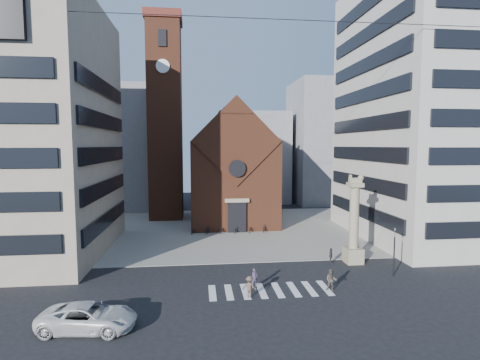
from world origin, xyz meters
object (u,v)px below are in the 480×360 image
lion_column (354,228)px  white_car (88,317)px  pedestrian_1 (331,280)px  scooter_0 (194,231)px  traffic_light (394,251)px  pedestrian_2 (331,256)px  pedestrian_0 (255,278)px

lion_column → white_car: (-21.91, -11.04, -2.64)m
pedestrian_1 → scooter_0: size_ratio=1.12×
traffic_light → scooter_0: 25.01m
lion_column → pedestrian_2: lion_column is taller
traffic_light → scooter_0: traffic_light is taller
pedestrian_1 → lion_column: bearing=81.7°
pedestrian_0 → white_car: bearing=-171.9°
lion_column → white_car: lion_column is taller
pedestrian_2 → pedestrian_0: bearing=133.9°
white_car → traffic_light: bearing=-67.2°
pedestrian_0 → scooter_0: bearing=86.5°
white_car → pedestrian_1: (17.26, 4.38, 0.06)m
pedestrian_0 → pedestrian_1: pedestrian_1 is taller
white_car → pedestrian_1: size_ratio=3.35×
pedestrian_1 → pedestrian_2: (2.40, 6.66, -0.12)m
white_car → pedestrian_0: 12.70m
lion_column → white_car: 24.68m
pedestrian_0 → pedestrian_2: pedestrian_0 is taller
lion_column → pedestrian_0: lion_column is taller
white_car → pedestrian_2: bearing=-54.3°
lion_column → pedestrian_0: size_ratio=5.44×
white_car → pedestrian_2: white_car is taller
lion_column → traffic_light: lion_column is taller
white_car → scooter_0: 25.41m
traffic_light → pedestrian_0: traffic_light is taller
scooter_0 → lion_column: bearing=-18.1°
pedestrian_1 → traffic_light: bearing=48.5°
pedestrian_1 → pedestrian_2: size_ratio=1.16×
pedestrian_0 → scooter_0: (-5.11, 18.92, -0.33)m
traffic_light → white_car: bearing=-163.6°
lion_column → scooter_0: size_ratio=5.49×
lion_column → traffic_light: 4.62m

